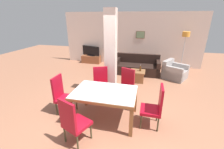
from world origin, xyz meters
TOP-DOWN VIEW (x-y plane):
  - ground_plane at (0.00, 0.00)m, footprint 18.00×18.00m
  - back_wall at (0.00, 4.89)m, footprint 7.20×0.09m
  - divider_pillar at (-0.19, 1.38)m, footprint 0.35×0.31m
  - dining_table at (0.00, 0.00)m, footprint 1.53×1.04m
  - dining_chair_far_right at (0.38, 0.93)m, footprint 0.60×0.60m
  - dining_chair_head_right at (1.19, 0.00)m, footprint 0.46×0.46m
  - dining_chair_far_left at (-0.38, 0.89)m, footprint 0.60×0.60m
  - dining_chair_near_left at (-0.38, -0.93)m, footprint 0.60×0.60m
  - dining_chair_head_left at (-1.17, 0.00)m, footprint 0.46×0.46m
  - sofa at (0.52, 3.55)m, footprint 1.98×0.89m
  - armchair at (2.09, 3.28)m, footprint 1.14×1.12m
  - coffee_table at (0.61, 2.59)m, footprint 0.59×0.57m
  - bottle at (0.71, 2.61)m, footprint 0.07×0.07m
  - tv_stand at (-2.14, 4.61)m, footprint 1.05×0.40m
  - tv_screen at (-2.14, 4.61)m, footprint 1.08×0.37m
  - floor_lamp at (2.55, 4.41)m, footprint 0.33×0.33m

SIDE VIEW (x-z plane):
  - ground_plane at x=0.00m, z-range 0.00..0.00m
  - tv_stand at x=-2.14m, z-range 0.00..0.41m
  - coffee_table at x=0.61m, z-range 0.01..0.45m
  - armchair at x=2.09m, z-range -0.11..0.65m
  - sofa at x=0.52m, z-range -0.13..0.71m
  - bottle at x=0.71m, z-range 0.41..0.66m
  - dining_chair_far_right at x=0.38m, z-range 0.02..1.07m
  - dining_chair_head_right at x=1.19m, z-range 0.02..1.07m
  - dining_chair_far_left at x=-0.38m, z-range 0.02..1.07m
  - dining_chair_near_left at x=-0.38m, z-range 0.02..1.07m
  - dining_chair_head_left at x=-1.17m, z-range 0.02..1.07m
  - dining_table at x=0.00m, z-range 0.23..1.00m
  - tv_screen at x=-2.14m, z-range 0.41..0.95m
  - divider_pillar at x=-0.19m, z-range 0.00..2.70m
  - back_wall at x=0.00m, z-range 0.00..2.70m
  - floor_lamp at x=2.55m, z-range 0.63..2.47m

